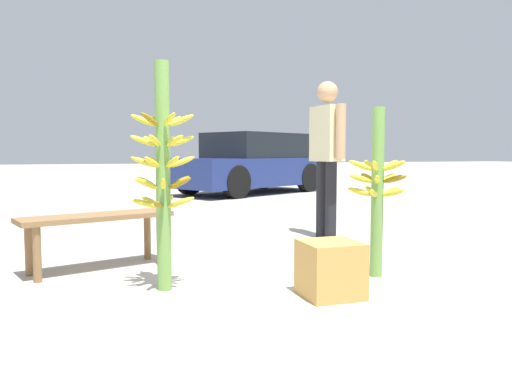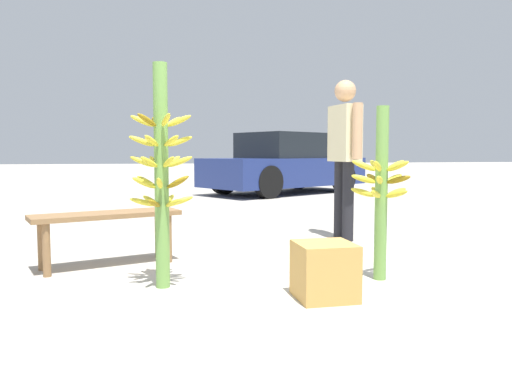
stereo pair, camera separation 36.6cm
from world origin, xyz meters
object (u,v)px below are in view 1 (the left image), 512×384
at_px(parked_car, 252,164).
at_px(vendor_person, 327,145).
at_px(banana_stalk_center, 377,188).
at_px(market_bench, 97,224).
at_px(banana_stalk_left, 163,172).
at_px(produce_crate, 330,269).

bearing_deg(parked_car, vendor_person, 140.49).
distance_m(banana_stalk_center, vendor_person, 1.76).
bearing_deg(market_bench, banana_stalk_center, -42.68).
height_order(banana_stalk_center, parked_car, parked_car).
xyz_separation_m(banana_stalk_left, vendor_person, (1.99, 1.55, 0.21)).
xyz_separation_m(parked_car, produce_crate, (-2.07, -8.21, -0.49)).
bearing_deg(produce_crate, banana_stalk_left, 153.65).
bearing_deg(market_bench, parked_car, 44.20).
height_order(banana_stalk_center, market_bench, banana_stalk_center).
relative_size(market_bench, produce_crate, 3.41).
relative_size(banana_stalk_left, market_bench, 1.25).
xyz_separation_m(banana_stalk_center, produce_crate, (-0.58, -0.38, -0.50)).
xyz_separation_m(banana_stalk_left, banana_stalk_center, (1.59, -0.13, -0.14)).
height_order(vendor_person, parked_car, vendor_person).
relative_size(banana_stalk_left, produce_crate, 4.27).
xyz_separation_m(market_bench, produce_crate, (1.45, -1.27, -0.19)).
height_order(market_bench, parked_car, parked_car).
distance_m(banana_stalk_center, parked_car, 7.98).
distance_m(banana_stalk_center, produce_crate, 0.85).
xyz_separation_m(banana_stalk_left, parked_car, (3.09, 7.71, -0.14)).
bearing_deg(banana_stalk_left, produce_crate, -26.35).
bearing_deg(produce_crate, parked_car, 75.83).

